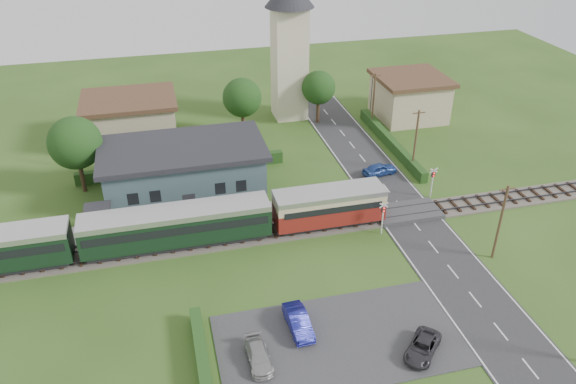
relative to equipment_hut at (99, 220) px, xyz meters
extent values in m
plane|color=#2D4C19|center=(18.00, -5.20, -1.75)|extent=(120.00, 120.00, 0.00)
cube|color=#4C443D|center=(18.00, -3.20, -1.65)|extent=(76.00, 3.20, 0.20)
cube|color=#3F3F47|center=(18.00, -3.92, -1.33)|extent=(76.00, 0.08, 0.15)
cube|color=#3F3F47|center=(18.00, -2.48, -1.33)|extent=(76.00, 0.08, 0.15)
cube|color=#28282B|center=(28.00, -5.20, -1.72)|extent=(6.00, 70.00, 0.05)
cube|color=#333335|center=(16.50, -17.20, -1.71)|extent=(17.00, 9.00, 0.08)
cube|color=#333335|center=(28.00, -3.20, -1.52)|extent=(6.20, 3.40, 0.45)
cube|color=gray|center=(8.00, 0.00, -1.52)|extent=(30.00, 3.00, 0.45)
cube|color=beige|center=(0.00, 0.00, -0.10)|extent=(2.00, 2.00, 2.40)
cube|color=#232328|center=(0.00, 0.00, 1.18)|extent=(2.30, 2.30, 0.15)
cube|color=#3E555D|center=(8.00, 5.80, 0.65)|extent=(15.00, 8.00, 4.80)
cube|color=#232328|center=(8.00, 5.80, 3.30)|extent=(16.00, 9.00, 0.50)
cube|color=#232328|center=(8.00, 1.86, -0.65)|extent=(1.20, 0.12, 2.20)
cube|color=black|center=(3.00, 1.86, 0.65)|extent=(1.00, 0.12, 1.20)
cube|color=black|center=(5.00, 1.86, 0.65)|extent=(1.00, 0.12, 1.20)
cube|color=black|center=(11.00, 1.86, 0.65)|extent=(1.00, 0.12, 1.20)
cube|color=black|center=(13.00, 1.86, 0.65)|extent=(1.00, 0.12, 1.20)
cube|color=#232328|center=(20.15, -3.20, -1.16)|extent=(9.00, 2.20, 0.50)
cube|color=maroon|center=(20.15, -3.20, -0.16)|extent=(10.00, 2.80, 1.80)
cube|color=#CAB88F|center=(20.15, -3.20, 1.09)|extent=(10.00, 2.82, 0.90)
cube|color=black|center=(20.15, -3.20, 0.74)|extent=(9.00, 2.88, 0.60)
cube|color=#BCBCBC|center=(20.15, -3.20, 1.74)|extent=(10.00, 2.90, 0.45)
cube|color=#232328|center=(6.55, -3.20, -1.16)|extent=(15.20, 2.20, 0.50)
cube|color=black|center=(6.55, -3.20, 0.34)|extent=(16.00, 2.80, 2.60)
cube|color=black|center=(6.55, -3.20, 0.74)|extent=(15.40, 2.86, 0.70)
cube|color=#BCBCBC|center=(6.55, -3.20, 1.74)|extent=(16.00, 2.90, 0.50)
cube|color=beige|center=(23.00, 22.80, 5.25)|extent=(4.00, 4.00, 14.00)
cube|color=tan|center=(3.00, 19.80, 0.75)|extent=(10.00, 8.00, 5.00)
cube|color=#472D1E|center=(3.00, 19.80, 3.50)|extent=(10.80, 8.80, 0.50)
cube|color=tan|center=(38.00, 18.80, 0.75)|extent=(8.00, 8.00, 5.00)
cube|color=#472D1E|center=(38.00, 18.80, 3.50)|extent=(8.80, 8.80, 0.50)
cube|color=#193814|center=(7.00, -17.20, -1.15)|extent=(0.80, 9.00, 1.20)
cube|color=#193814|center=(32.20, 10.80, -1.15)|extent=(0.80, 18.00, 1.20)
cube|color=#193814|center=(8.00, 10.30, -1.10)|extent=(22.00, 0.80, 1.30)
cylinder|color=#332316|center=(-2.00, 8.80, 0.32)|extent=(0.44, 0.44, 4.12)
sphere|color=#143311|center=(-2.00, 8.80, 3.65)|extent=(5.20, 5.20, 5.20)
cylinder|color=#332316|center=(16.00, 17.80, 0.18)|extent=(0.44, 0.44, 3.85)
sphere|color=#143311|center=(16.00, 17.80, 3.29)|extent=(4.60, 4.60, 4.60)
cylinder|color=#332316|center=(26.00, 19.80, 0.04)|extent=(0.44, 0.44, 3.58)
sphere|color=#143311|center=(26.00, 19.80, 2.93)|extent=(4.20, 4.20, 4.20)
cylinder|color=#473321|center=(32.20, -11.20, 1.75)|extent=(0.22, 0.22, 7.00)
cube|color=#473321|center=(32.20, -11.20, 4.95)|extent=(1.40, 0.10, 0.10)
cylinder|color=#473321|center=(32.20, 4.80, 1.75)|extent=(0.22, 0.22, 7.00)
cube|color=#473321|center=(32.20, 4.80, 4.95)|extent=(1.40, 0.10, 0.10)
cylinder|color=#473321|center=(32.20, 16.80, 1.75)|extent=(0.22, 0.22, 7.00)
cube|color=#473321|center=(32.20, 16.80, 4.95)|extent=(1.40, 0.10, 0.10)
cylinder|color=silver|center=(24.40, -5.60, -0.25)|extent=(0.12, 0.12, 3.00)
cube|color=#232328|center=(24.40, -5.60, 0.85)|extent=(0.35, 0.18, 0.55)
sphere|color=#FF190C|center=(24.40, -5.72, 1.00)|extent=(0.14, 0.14, 0.14)
sphere|color=#FF190C|center=(24.40, -5.72, 0.70)|extent=(0.14, 0.14, 0.14)
cube|color=silver|center=(24.40, -5.60, 1.25)|extent=(0.84, 0.05, 0.55)
cube|color=silver|center=(24.40, -5.60, 1.25)|extent=(0.84, 0.05, 0.55)
cylinder|color=silver|center=(31.60, -0.80, -0.25)|extent=(0.12, 0.12, 3.00)
cube|color=#232328|center=(31.60, -0.80, 0.85)|extent=(0.35, 0.18, 0.55)
sphere|color=#FF190C|center=(31.60, -0.92, 1.00)|extent=(0.14, 0.14, 0.14)
sphere|color=#FF190C|center=(31.60, -0.92, 0.70)|extent=(0.14, 0.14, 0.14)
cube|color=silver|center=(31.60, -0.80, 1.25)|extent=(0.84, 0.05, 0.55)
cube|color=silver|center=(31.60, -0.80, 1.25)|extent=(0.84, 0.05, 0.55)
cylinder|color=#3F3F47|center=(-4.00, 14.80, 0.75)|extent=(0.14, 0.14, 5.00)
sphere|color=orange|center=(-4.00, 14.80, 3.25)|extent=(0.30, 0.30, 0.30)
cylinder|color=#3F3F47|center=(34.00, 21.80, 0.75)|extent=(0.14, 0.14, 5.00)
sphere|color=orange|center=(34.00, 21.80, 3.25)|extent=(0.30, 0.30, 0.30)
imported|color=#284794|center=(28.40, 4.71, -1.06)|extent=(3.99, 2.23, 1.28)
imported|color=navy|center=(14.04, -15.44, -1.02)|extent=(1.55, 4.01, 1.30)
imported|color=#9B9B9B|center=(10.66, -17.79, -1.15)|extent=(1.55, 3.63, 1.04)
imported|color=#2F2E34|center=(21.61, -19.70, -1.15)|extent=(3.84, 3.90, 1.04)
imported|color=gray|center=(14.21, -0.80, -0.45)|extent=(0.67, 0.48, 1.70)
imported|color=gray|center=(1.01, -0.15, -0.45)|extent=(0.90, 1.00, 1.69)
camera|label=1|loc=(6.15, -44.03, 27.20)|focal=35.00mm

